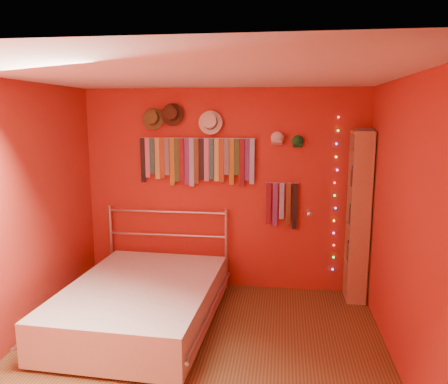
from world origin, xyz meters
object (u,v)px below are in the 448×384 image
at_px(tie_rack, 197,159).
at_px(bookshelf, 362,216).
at_px(bed, 141,302).
at_px(reading_lamp, 309,213).

bearing_deg(tie_rack, bookshelf, -4.48).
bearing_deg(bed, bookshelf, 24.18).
bearing_deg(bookshelf, reading_lamp, -177.21).
distance_m(reading_lamp, bed, 2.14).
relative_size(reading_lamp, bookshelf, 0.16).
bearing_deg(bed, tie_rack, 73.17).
height_order(tie_rack, bed, tie_rack).
bearing_deg(tie_rack, bed, -109.10).
distance_m(tie_rack, bookshelf, 2.08).
bearing_deg(bed, reading_lamp, 29.97).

